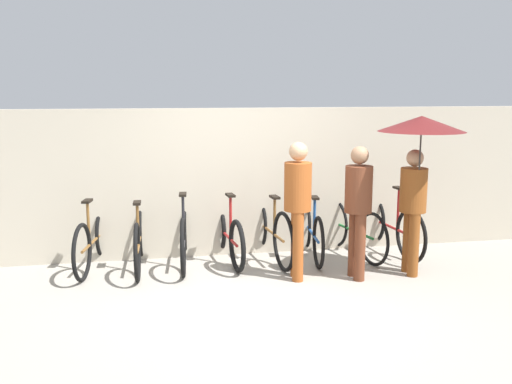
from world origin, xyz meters
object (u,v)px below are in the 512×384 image
at_px(parked_bicycle_4, 270,230).
at_px(pedestrian_center, 358,203).
at_px(parked_bicycle_5, 312,231).
at_px(pedestrian_trailing, 419,151).
at_px(parked_bicycle_6, 352,228).
at_px(parked_bicycle_1, 139,239).
at_px(parked_bicycle_3, 227,235).
at_px(parked_bicycle_2, 184,235).
at_px(pedestrian_leading, 298,200).
at_px(parked_bicycle_0, 93,240).
at_px(parked_bicycle_7, 390,225).

xyz_separation_m(parked_bicycle_4, pedestrian_center, (0.84, -0.98, 0.53)).
distance_m(parked_bicycle_5, pedestrian_trailing, 1.82).
height_order(parked_bicycle_5, parked_bicycle_6, parked_bicycle_6).
bearing_deg(pedestrian_center, parked_bicycle_4, -51.73).
bearing_deg(parked_bicycle_4, pedestrian_center, -144.83).
xyz_separation_m(parked_bicycle_5, parked_bicycle_6, (0.56, -0.02, 0.02)).
distance_m(parked_bicycle_1, parked_bicycle_3, 1.14).
distance_m(parked_bicycle_2, parked_bicycle_3, 0.57).
xyz_separation_m(pedestrian_leading, pedestrian_trailing, (1.40, -0.18, 0.57)).
relative_size(parked_bicycle_0, parked_bicycle_1, 0.95).
xyz_separation_m(parked_bicycle_2, pedestrian_center, (1.97, -0.97, 0.54)).
distance_m(parked_bicycle_2, pedestrian_center, 2.26).
relative_size(parked_bicycle_3, parked_bicycle_6, 1.00).
bearing_deg(parked_bicycle_7, pedestrian_leading, 113.20).
xyz_separation_m(parked_bicycle_2, parked_bicycle_7, (2.83, 0.00, -0.00)).
bearing_deg(parked_bicycle_0, parked_bicycle_4, -79.98).
bearing_deg(pedestrian_trailing, parked_bicycle_5, -42.01).
xyz_separation_m(parked_bicycle_1, parked_bicycle_6, (2.83, 0.02, 0.00)).
bearing_deg(parked_bicycle_2, pedestrian_leading, -118.44).
relative_size(pedestrian_center, pedestrian_trailing, 0.82).
xyz_separation_m(parked_bicycle_2, parked_bicycle_4, (1.13, 0.01, 0.01)).
relative_size(parked_bicycle_7, pedestrian_center, 1.12).
height_order(parked_bicycle_2, pedestrian_trailing, pedestrian_trailing).
xyz_separation_m(pedestrian_leading, pedestrian_center, (0.70, -0.12, -0.03)).
xyz_separation_m(parked_bicycle_1, pedestrian_leading, (1.84, -0.78, 0.58)).
relative_size(parked_bicycle_0, parked_bicycle_2, 0.93).
distance_m(parked_bicycle_1, parked_bicycle_6, 2.83).
height_order(parked_bicycle_3, parked_bicycle_4, parked_bicycle_3).
relative_size(parked_bicycle_1, parked_bicycle_4, 0.95).
xyz_separation_m(parked_bicycle_6, pedestrian_center, (-0.29, -0.92, 0.55)).
distance_m(parked_bicycle_3, parked_bicycle_5, 1.14).
relative_size(parked_bicycle_0, pedestrian_center, 1.04).
height_order(parked_bicycle_3, parked_bicycle_7, parked_bicycle_3).
distance_m(parked_bicycle_3, parked_bicycle_6, 1.70).
relative_size(parked_bicycle_1, pedestrian_trailing, 0.90).
relative_size(parked_bicycle_3, pedestrian_trailing, 0.85).
relative_size(parked_bicycle_0, parked_bicycle_6, 1.00).
relative_size(pedestrian_leading, pedestrian_trailing, 0.85).
distance_m(parked_bicycle_3, pedestrian_trailing, 2.63).
bearing_deg(pedestrian_trailing, parked_bicycle_2, -17.00).
height_order(parked_bicycle_7, pedestrian_trailing, pedestrian_trailing).
xyz_separation_m(parked_bicycle_0, parked_bicycle_4, (2.26, -0.02, 0.02)).
relative_size(parked_bicycle_2, parked_bicycle_7, 1.00).
height_order(parked_bicycle_5, pedestrian_center, pedestrian_center).
distance_m(parked_bicycle_0, pedestrian_center, 3.31).
height_order(parked_bicycle_5, parked_bicycle_7, parked_bicycle_7).
bearing_deg(parked_bicycle_2, pedestrian_center, -110.77).
distance_m(parked_bicycle_6, pedestrian_center, 1.11).
bearing_deg(parked_bicycle_3, parked_bicycle_4, -96.99).
relative_size(parked_bicycle_2, parked_bicycle_4, 0.96).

